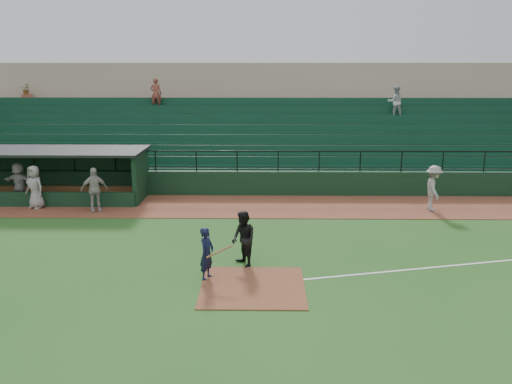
{
  "coord_description": "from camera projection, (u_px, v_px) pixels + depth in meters",
  "views": [
    {
      "loc": [
        0.31,
        -15.27,
        6.27
      ],
      "look_at": [
        0.0,
        5.0,
        1.4
      ],
      "focal_mm": 37.21,
      "sensor_mm": 36.0,
      "label": 1
    }
  ],
  "objects": [
    {
      "name": "warning_track",
      "position": [
        257.0,
        206.0,
        24.08
      ],
      "size": [
        40.0,
        4.0,
        0.03
      ],
      "primitive_type": "cube",
      "color": "brown",
      "rests_on": "ground"
    },
    {
      "name": "dugout_player_c",
      "position": [
        19.0,
        182.0,
        24.5
      ],
      "size": [
        1.84,
        0.89,
        1.9
      ],
      "primitive_type": "imported",
      "rotation": [
        0.0,
        0.0,
        2.95
      ],
      "color": "#ABA5A0",
      "rests_on": "warning_track"
    },
    {
      "name": "stadium_structure",
      "position": [
        259.0,
        133.0,
        31.77
      ],
      "size": [
        38.0,
        13.08,
        6.4
      ],
      "color": "black",
      "rests_on": "ground"
    },
    {
      "name": "runner",
      "position": [
        433.0,
        188.0,
        23.1
      ],
      "size": [
        0.83,
        1.34,
        2.01
      ],
      "primitive_type": "imported",
      "rotation": [
        0.0,
        0.0,
        1.5
      ],
      "color": "gray",
      "rests_on": "warning_track"
    },
    {
      "name": "foul_line",
      "position": [
        498.0,
        261.0,
        17.36
      ],
      "size": [
        17.49,
        4.44,
        0.01
      ],
      "primitive_type": "cube",
      "rotation": [
        0.0,
        0.0,
        0.24
      ],
      "color": "white",
      "rests_on": "ground"
    },
    {
      "name": "dugout",
      "position": [
        55.0,
        170.0,
        25.44
      ],
      "size": [
        8.9,
        3.2,
        2.42
      ],
      "color": "black",
      "rests_on": "ground"
    },
    {
      "name": "home_plate_dirt",
      "position": [
        253.0,
        287.0,
        15.33
      ],
      "size": [
        3.0,
        3.0,
        0.03
      ],
      "primitive_type": "cube",
      "color": "brown",
      "rests_on": "ground"
    },
    {
      "name": "ground",
      "position": [
        254.0,
        274.0,
        16.31
      ],
      "size": [
        90.0,
        90.0,
        0.0
      ],
      "primitive_type": "plane",
      "color": "#235019",
      "rests_on": "ground"
    },
    {
      "name": "dugout_player_a",
      "position": [
        94.0,
        190.0,
        22.97
      ],
      "size": [
        1.23,
        0.93,
        1.95
      ],
      "primitive_type": "imported",
      "rotation": [
        0.0,
        0.0,
        0.46
      ],
      "color": "#ACA7A1",
      "rests_on": "warning_track"
    },
    {
      "name": "batter_at_plate",
      "position": [
        207.0,
        254.0,
        15.76
      ],
      "size": [
        1.08,
        0.71,
        1.61
      ],
      "color": "black",
      "rests_on": "ground"
    },
    {
      "name": "umpire",
      "position": [
        243.0,
        239.0,
        16.77
      ],
      "size": [
        1.02,
        1.09,
        1.8
      ],
      "primitive_type": "imported",
      "rotation": [
        0.0,
        0.0,
        -1.07
      ],
      "color": "black",
      "rests_on": "ground"
    },
    {
      "name": "dugout_player_b",
      "position": [
        35.0,
        187.0,
        23.49
      ],
      "size": [
        1.12,
        0.97,
        1.93
      ],
      "primitive_type": "imported",
      "rotation": [
        0.0,
        0.0,
        -0.46
      ],
      "color": "gray",
      "rests_on": "warning_track"
    }
  ]
}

